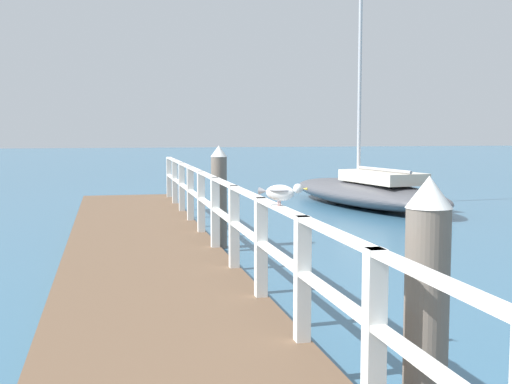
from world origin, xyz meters
TOP-DOWN VIEW (x-y plane):
  - pier_deck at (0.00, 9.24)m, footprint 2.28×18.48m
  - pier_railing at (1.06, 9.24)m, footprint 0.12×17.00m
  - dock_piling_near at (1.44, 3.95)m, footprint 0.29×0.29m
  - dock_piling_far at (1.44, 11.96)m, footprint 0.29×0.29m
  - seagull_foreground at (1.06, 6.14)m, footprint 0.41×0.32m
  - boat_2 at (6.47, 17.56)m, footprint 3.33×7.44m

SIDE VIEW (x-z plane):
  - pier_deck at x=0.00m, z-range 0.00..0.37m
  - boat_2 at x=6.47m, z-range -4.46..5.33m
  - dock_piling_near at x=1.44m, z-range 0.01..1.85m
  - dock_piling_far at x=1.44m, z-range 0.01..1.85m
  - pier_railing at x=1.06m, z-range 0.48..1.53m
  - seagull_foreground at x=1.06m, z-range 1.44..1.65m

